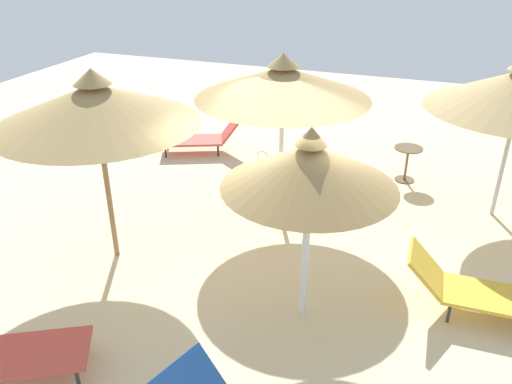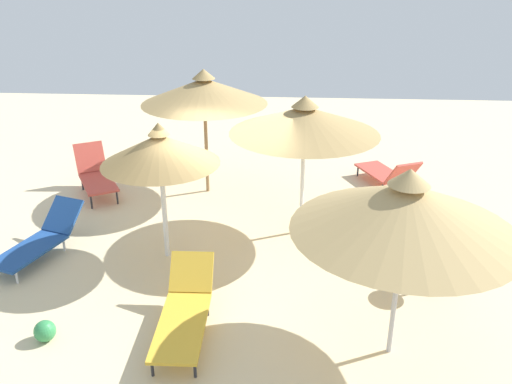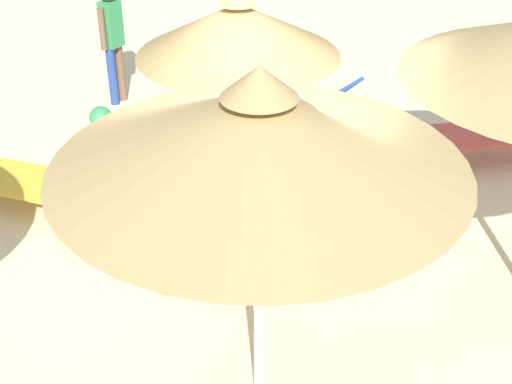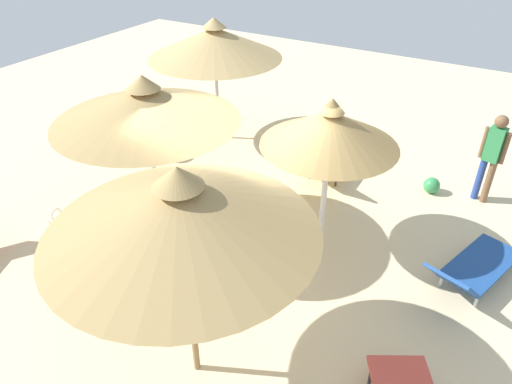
{
  "view_description": "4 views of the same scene",
  "coord_description": "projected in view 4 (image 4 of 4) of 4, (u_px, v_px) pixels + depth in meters",
  "views": [
    {
      "loc": [
        -2.04,
        6.4,
        4.56
      ],
      "look_at": [
        0.32,
        -0.02,
        1.1
      ],
      "focal_mm": 36.17,
      "sensor_mm": 36.0,
      "label": 1
    },
    {
      "loc": [
        -9.58,
        -1.2,
        5.23
      ],
      "look_at": [
        -0.19,
        -0.59,
        1.12
      ],
      "focal_mm": 37.91,
      "sensor_mm": 36.0,
      "label": 2
    },
    {
      "loc": [
        1.83,
        -5.51,
        4.56
      ],
      "look_at": [
        0.07,
        -0.64,
        1.37
      ],
      "focal_mm": 50.72,
      "sensor_mm": 36.0,
      "label": 3
    },
    {
      "loc": [
        5.32,
        3.34,
        5.15
      ],
      "look_at": [
        -0.3,
        0.05,
        0.94
      ],
      "focal_mm": 33.2,
      "sensor_mm": 36.0,
      "label": 4
    }
  ],
  "objects": [
    {
      "name": "lounge_chair_far_left",
      "position": [
        331.0,
        158.0,
        9.88
      ],
      "size": [
        2.13,
        0.74,
        0.83
      ],
      "color": "gold",
      "rests_on": "ground"
    },
    {
      "name": "beach_ball",
      "position": [
        432.0,
        185.0,
        9.39
      ],
      "size": [
        0.32,
        0.32,
        0.32
      ],
      "primitive_type": "sphere",
      "color": "#338C4C",
      "rests_on": "ground"
    },
    {
      "name": "parasol_umbrella_far_right",
      "position": [
        215.0,
        43.0,
        10.31
      ],
      "size": [
        2.98,
        2.98,
        2.82
      ],
      "color": "#B2B2B7",
      "rests_on": "ground"
    },
    {
      "name": "ground",
      "position": [
        245.0,
        248.0,
        8.09
      ],
      "size": [
        24.0,
        24.0,
        0.1
      ],
      "primitive_type": "cube",
      "color": "beige"
    },
    {
      "name": "person_standing_front",
      "position": [
        492.0,
        153.0,
        8.7
      ],
      "size": [
        0.27,
        0.45,
        1.77
      ],
      "color": "brown",
      "rests_on": "ground"
    },
    {
      "name": "parasol_umbrella_near_right",
      "position": [
        145.0,
        105.0,
        7.11
      ],
      "size": [
        2.89,
        2.89,
        2.86
      ],
      "color": "white",
      "rests_on": "ground"
    },
    {
      "name": "parasol_umbrella_front",
      "position": [
        181.0,
        210.0,
        4.69
      ],
      "size": [
        2.88,
        2.88,
        2.95
      ],
      "color": "olive",
      "rests_on": "ground"
    },
    {
      "name": "handbag",
      "position": [
        59.0,
        223.0,
        8.32
      ],
      "size": [
        0.31,
        0.14,
        0.47
      ],
      "color": "beige",
      "rests_on": "ground"
    },
    {
      "name": "lounge_chair_near_left",
      "position": [
        472.0,
        269.0,
        7.05
      ],
      "size": [
        2.12,
        1.26,
        0.82
      ],
      "color": "#1E478C",
      "rests_on": "ground"
    },
    {
      "name": "side_table_round",
      "position": [
        143.0,
        136.0,
        10.5
      ],
      "size": [
        0.56,
        0.56,
        0.71
      ],
      "color": "brown",
      "rests_on": "ground"
    },
    {
      "name": "parasol_umbrella_center",
      "position": [
        330.0,
        129.0,
        6.99
      ],
      "size": [
        2.11,
        2.11,
        2.62
      ],
      "color": "white",
      "rests_on": "ground"
    }
  ]
}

